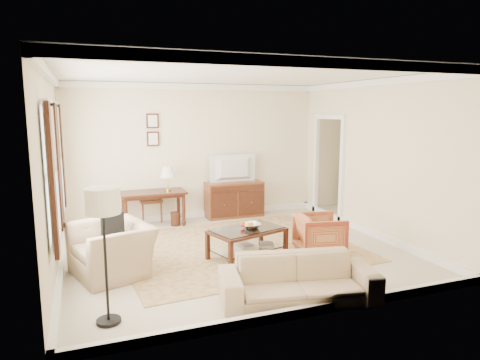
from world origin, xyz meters
TOP-DOWN VIEW (x-y plane):
  - room_shell at (0.00, 0.00)m, footprint 5.51×5.01m
  - annex_bedroom at (4.49, 1.15)m, footprint 3.00×2.70m
  - window_front at (-2.70, -0.70)m, footprint 0.12×1.56m
  - window_rear at (-2.70, 0.90)m, footprint 0.12×1.56m
  - doorway at (2.71, 1.50)m, footprint 0.10×1.12m
  - rug at (0.08, 0.16)m, footprint 4.08×3.57m
  - writing_desk at (-1.03, 2.07)m, footprint 1.30×0.65m
  - desk_chair at (-1.03, 2.42)m, footprint 0.55×0.55m
  - desk_lamp at (-0.71, 2.07)m, footprint 0.32×0.32m
  - framed_prints at (-0.93, 2.47)m, footprint 0.25×0.04m
  - sideboard at (0.78, 2.23)m, footprint 1.26×0.48m
  - tv at (0.78, 2.21)m, footprint 0.99×0.57m
  - coffee_table at (0.06, -0.41)m, footprint 1.31×0.99m
  - fruit_bowl at (0.13, -0.41)m, footprint 0.42×0.42m
  - book_a at (-0.04, -0.32)m, footprint 0.28×0.10m
  - book_b at (0.31, -0.36)m, footprint 0.27×0.11m
  - striped_armchair at (1.23, -0.66)m, footprint 0.80×0.83m
  - club_armchair at (-2.00, -0.36)m, footprint 1.04×1.30m
  - backpack at (-1.98, -0.28)m, footprint 0.31×0.37m
  - sofa at (0.08, -2.08)m, footprint 1.99×0.94m
  - floor_lamp at (-2.16, -1.84)m, footprint 0.38×0.38m

SIDE VIEW (x-z plane):
  - rug at x=0.08m, z-range 0.00..0.01m
  - book_b at x=0.31m, z-range 0.00..0.38m
  - book_a at x=-0.04m, z-range 0.00..0.38m
  - annex_bedroom at x=4.49m, z-range -1.11..1.79m
  - striped_armchair at x=1.23m, z-range 0.00..0.73m
  - sofa at x=0.08m, z-range 0.00..0.75m
  - coffee_table at x=0.06m, z-range 0.13..0.62m
  - sideboard at x=0.78m, z-range 0.00..0.78m
  - club_armchair at x=-2.00m, z-range 0.00..0.99m
  - desk_chair at x=-1.03m, z-range 0.00..1.05m
  - fruit_bowl at x=0.13m, z-range 0.49..0.60m
  - writing_desk at x=-1.03m, z-range 0.24..0.96m
  - backpack at x=-1.98m, z-range 0.54..0.94m
  - desk_lamp at x=-0.71m, z-range 0.71..1.21m
  - doorway at x=2.71m, z-range -0.05..2.20m
  - tv at x=0.78m, z-range 1.21..1.34m
  - floor_lamp at x=-2.16m, z-range 0.51..2.04m
  - window_front at x=-2.70m, z-range 0.65..2.45m
  - window_rear at x=-2.70m, z-range 0.65..2.45m
  - framed_prints at x=-0.93m, z-range 1.60..2.28m
  - room_shell at x=0.00m, z-range 1.02..3.93m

